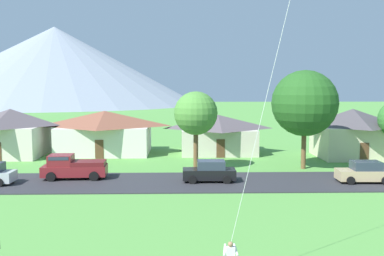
% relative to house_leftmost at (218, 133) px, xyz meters
% --- Properties ---
extents(road_strip, '(160.00, 7.46, 0.08)m').
position_rel_house_leftmost_xyz_m(road_strip, '(-3.22, -15.58, -2.23)').
color(road_strip, '#2D2D33').
rests_on(road_strip, ground).
extents(mountain_east_ridge, '(115.81, 115.81, 31.15)m').
position_rel_house_leftmost_xyz_m(mountain_east_ridge, '(-55.06, 132.91, 13.31)').
color(mountain_east_ridge, gray).
rests_on(mountain_east_ridge, ground).
extents(mountain_far_west_ridge, '(95.97, 95.97, 19.64)m').
position_rel_house_leftmost_xyz_m(mountain_far_west_ridge, '(-68.35, 128.60, 7.55)').
color(mountain_far_west_ridge, gray).
rests_on(mountain_far_west_ridge, ground).
extents(house_leftmost, '(8.99, 7.44, 4.38)m').
position_rel_house_leftmost_xyz_m(house_leftmost, '(0.00, 0.00, 0.00)').
color(house_leftmost, beige).
rests_on(house_leftmost, ground).
extents(house_left_center, '(10.79, 7.96, 4.86)m').
position_rel_house_leftmost_xyz_m(house_left_center, '(-12.90, -0.02, 0.25)').
color(house_left_center, silver).
rests_on(house_left_center, ground).
extents(house_right_center, '(7.72, 8.52, 5.18)m').
position_rel_house_leftmost_xyz_m(house_right_center, '(-22.95, -1.42, 0.41)').
color(house_right_center, beige).
rests_on(house_right_center, ground).
extents(house_rightmost, '(7.90, 7.24, 5.24)m').
position_rel_house_leftmost_xyz_m(house_rightmost, '(14.19, -3.41, 0.44)').
color(house_rightmost, beige).
rests_on(house_rightmost, ground).
extents(tree_near_left, '(6.09, 6.09, 9.16)m').
position_rel_house_leftmost_xyz_m(tree_near_left, '(7.15, -9.91, 3.83)').
color(tree_near_left, brown).
rests_on(tree_near_left, ground).
extents(tree_center, '(3.99, 3.99, 7.21)m').
position_rel_house_leftmost_xyz_m(tree_center, '(-2.89, -10.10, 2.91)').
color(tree_center, brown).
rests_on(tree_center, ground).
extents(parked_car_black_west_end, '(4.22, 2.12, 1.68)m').
position_rel_house_leftmost_xyz_m(parked_car_black_west_end, '(-1.97, -15.51, -1.40)').
color(parked_car_black_west_end, black).
rests_on(parked_car_black_west_end, road_strip).
extents(parked_car_tan_mid_west, '(4.26, 2.19, 1.68)m').
position_rel_house_leftmost_xyz_m(parked_car_tan_mid_west, '(10.32, -16.13, -1.40)').
color(parked_car_tan_mid_west, tan).
rests_on(parked_car_tan_mid_west, road_strip).
extents(pickup_truck_maroon_west_side, '(5.28, 2.50, 1.99)m').
position_rel_house_leftmost_xyz_m(pickup_truck_maroon_west_side, '(-13.17, -14.16, -1.21)').
color(pickup_truck_maroon_west_side, maroon).
rests_on(pickup_truck_maroon_west_side, road_strip).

